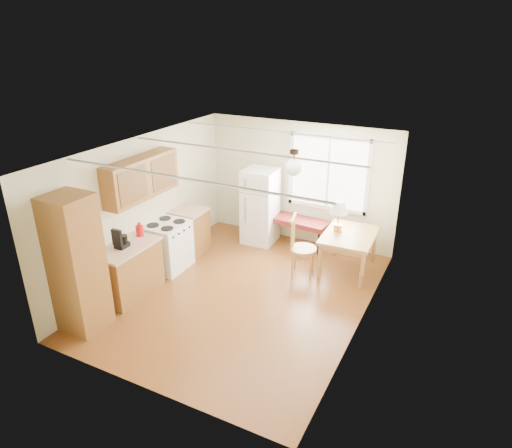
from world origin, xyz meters
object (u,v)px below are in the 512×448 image
Objects in this scene: refrigerator at (260,206)px; chair at (298,241)px; bench at (297,222)px; dining_table at (349,239)px.

refrigerator is 1.53m from chair.
refrigerator is 0.82m from bench.
dining_table is 1.11× the size of chair.
refrigerator is at bearing -164.73° from bench.
dining_table is (2.02, -0.42, -0.14)m from refrigerator.
bench is at bearing 99.72° from chair.
dining_table reaches higher than bench.
bench is at bearing 153.55° from dining_table.
chair is at bearing -61.90° from bench.
chair is (0.44, -1.06, 0.10)m from bench.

